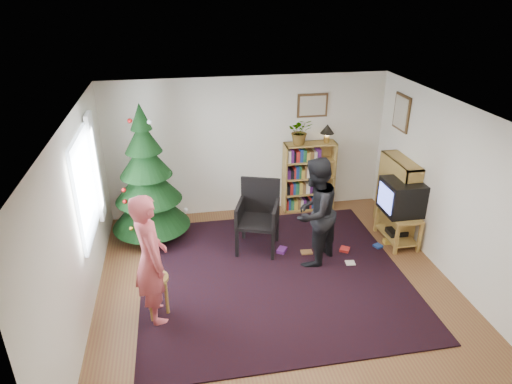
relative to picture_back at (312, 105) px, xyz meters
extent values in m
plane|color=brown|center=(-1.15, -2.48, -1.95)|extent=(5.00, 5.00, 0.00)
plane|color=white|center=(-1.15, -2.48, 0.55)|extent=(5.00, 5.00, 0.00)
cube|color=silver|center=(-1.15, 0.02, -0.70)|extent=(5.00, 0.02, 2.50)
cube|color=silver|center=(-1.15, -4.97, -0.70)|extent=(5.00, 0.02, 2.50)
cube|color=silver|center=(-3.65, -2.48, -0.70)|extent=(0.02, 5.00, 2.50)
cube|color=silver|center=(1.35, -2.48, -0.70)|extent=(0.02, 5.00, 2.50)
cube|color=black|center=(-1.15, -2.17, -1.94)|extent=(3.80, 3.60, 0.02)
cube|color=silver|center=(-3.62, -1.88, -0.45)|extent=(0.04, 1.20, 1.40)
cube|color=white|center=(-3.58, -1.18, -0.45)|extent=(0.06, 0.35, 1.60)
cube|color=#4C3319|center=(0.00, 0.00, 0.00)|extent=(0.55, 0.03, 0.42)
cube|color=beige|center=(0.00, 0.00, 0.00)|extent=(0.47, 0.01, 0.34)
cube|color=#4C3319|center=(1.33, -0.73, 0.00)|extent=(0.03, 0.50, 0.60)
cube|color=beige|center=(1.33, -0.73, 0.00)|extent=(0.01, 0.42, 0.52)
cylinder|color=#3F2816|center=(-2.91, -0.74, -1.83)|extent=(0.12, 0.12, 0.25)
cone|color=black|center=(-2.91, -0.74, -1.34)|extent=(1.27, 1.27, 0.72)
cone|color=black|center=(-2.91, -0.74, -0.91)|extent=(1.07, 1.07, 0.64)
cone|color=black|center=(-2.91, -0.74, -0.52)|extent=(0.82, 0.82, 0.56)
cone|color=black|center=(-2.91, -0.74, -0.16)|extent=(0.58, 0.58, 0.49)
cone|color=black|center=(-2.91, -0.74, 0.16)|extent=(0.33, 0.33, 0.41)
cube|color=#A27D39|center=(-0.04, -0.14, -1.30)|extent=(0.95, 0.30, 1.30)
cube|color=#A27D39|center=(-0.04, -0.14, -0.66)|extent=(0.95, 0.30, 0.03)
cube|color=#A27D39|center=(1.19, -1.20, -1.30)|extent=(0.30, 0.95, 1.30)
cube|color=#A27D39|center=(1.19, -1.20, -0.66)|extent=(0.30, 0.95, 0.03)
cube|color=#A27D39|center=(1.07, -1.58, -1.42)|extent=(0.45, 0.81, 0.04)
cube|color=#A27D39|center=(0.87, -1.95, -1.69)|extent=(0.05, 0.05, 0.51)
cube|color=#A27D39|center=(1.27, -1.95, -1.69)|extent=(0.05, 0.05, 0.51)
cube|color=#A27D39|center=(0.87, -1.20, -1.69)|extent=(0.05, 0.05, 0.51)
cube|color=#A27D39|center=(1.27, -1.20, -1.69)|extent=(0.05, 0.05, 0.51)
cube|color=#A27D39|center=(1.07, -1.58, -1.83)|extent=(0.41, 0.77, 0.03)
cube|color=black|center=(1.07, -1.58, -1.77)|extent=(0.30, 0.25, 0.08)
cube|color=black|center=(1.07, -1.58, -1.13)|extent=(0.56, 0.61, 0.54)
cube|color=#5D71FF|center=(0.79, -1.57, -1.13)|extent=(0.01, 0.48, 0.39)
cube|color=black|center=(-1.24, -1.42, -1.44)|extent=(0.79, 0.79, 0.05)
cube|color=black|center=(-1.24, -1.13, -1.12)|extent=(0.60, 0.25, 0.62)
cube|color=black|center=(-1.52, -1.70, -1.70)|extent=(0.06, 0.06, 0.51)
cube|color=black|center=(-0.96, -1.70, -1.70)|extent=(0.06, 0.06, 0.51)
cube|color=black|center=(-1.52, -1.14, -1.70)|extent=(0.06, 0.06, 0.51)
cube|color=black|center=(-0.96, -1.14, -1.70)|extent=(0.06, 0.06, 0.51)
cylinder|color=#A27D39|center=(-2.81, -2.76, -1.37)|extent=(0.36, 0.36, 0.04)
cylinder|color=#A27D39|center=(-2.68, -2.76, -1.67)|extent=(0.04, 0.04, 0.56)
cylinder|color=#A27D39|center=(-2.87, -2.65, -1.67)|extent=(0.04, 0.04, 0.56)
cylinder|color=#A27D39|center=(-2.87, -2.87, -1.67)|extent=(0.04, 0.04, 0.56)
imported|color=#C14D54|center=(-2.82, -2.77, -1.08)|extent=(0.58, 0.73, 1.74)
imported|color=black|center=(-0.48, -1.90, -1.10)|extent=(1.04, 1.03, 1.70)
imported|color=gray|center=(-0.24, -0.14, -0.42)|extent=(0.47, 0.42, 0.47)
cylinder|color=#A57F33|center=(0.26, -0.14, -0.60)|extent=(0.10, 0.10, 0.10)
sphere|color=#FFD88C|center=(0.26, -0.14, -0.48)|extent=(0.10, 0.10, 0.10)
cone|color=black|center=(0.26, -0.14, -0.40)|extent=(0.25, 0.25, 0.17)
cube|color=#A51E19|center=(0.12, -1.74, -1.91)|extent=(0.20, 0.20, 0.08)
cube|color=navy|center=(0.69, -1.73, -1.91)|extent=(0.20, 0.20, 0.08)
cube|color=#1E592D|center=(-0.04, -1.38, -1.91)|extent=(0.20, 0.20, 0.08)
cube|color=gold|center=(0.90, -1.62, -1.91)|extent=(0.20, 0.20, 0.08)
cube|color=brown|center=(-0.50, -1.69, -1.91)|extent=(0.20, 0.20, 0.08)
cube|color=beige|center=(0.08, -2.10, -1.91)|extent=(0.20, 0.20, 0.08)
cube|color=#4C1959|center=(-0.88, -1.59, -1.91)|extent=(0.20, 0.20, 0.08)
camera|label=1|loc=(-2.39, -7.61, 2.02)|focal=32.00mm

